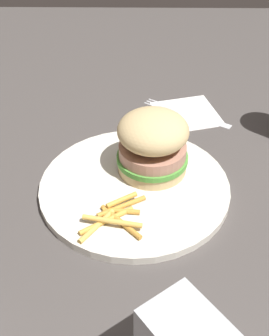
{
  "coord_description": "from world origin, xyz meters",
  "views": [
    {
      "loc": [
        0.02,
        -0.46,
        0.44
      ],
      "look_at": [
        0.02,
        0.03,
        0.04
      ],
      "focal_mm": 47.54,
      "sensor_mm": 36.0,
      "label": 1
    }
  ],
  "objects_px": {
    "plate": "(134,187)",
    "fries_pile": "(114,216)",
    "fork": "(186,112)",
    "napkin": "(187,113)",
    "sandwich": "(153,143)"
  },
  "relations": [
    {
      "from": "fries_pile",
      "to": "fork",
      "type": "height_order",
      "value": "fries_pile"
    },
    {
      "from": "fork",
      "to": "napkin",
      "type": "bearing_deg",
      "value": -31.55
    },
    {
      "from": "plate",
      "to": "sandwich",
      "type": "relative_size",
      "value": 2.6
    },
    {
      "from": "plate",
      "to": "fork",
      "type": "distance_m",
      "value": 0.23
    },
    {
      "from": "fries_pile",
      "to": "napkin",
      "type": "height_order",
      "value": "fries_pile"
    },
    {
      "from": "sandwich",
      "to": "fork",
      "type": "bearing_deg",
      "value": 69.34
    },
    {
      "from": "sandwich",
      "to": "fork",
      "type": "distance_m",
      "value": 0.2
    },
    {
      "from": "fork",
      "to": "fries_pile",
      "type": "bearing_deg",
      "value": -112.66
    },
    {
      "from": "sandwich",
      "to": "fries_pile",
      "type": "xyz_separation_m",
      "value": [
        -0.05,
        -0.11,
        -0.04
      ]
    },
    {
      "from": "plate",
      "to": "fries_pile",
      "type": "height_order",
      "value": "fries_pile"
    },
    {
      "from": "plate",
      "to": "fries_pile",
      "type": "distance_m",
      "value": 0.08
    },
    {
      "from": "sandwich",
      "to": "fries_pile",
      "type": "height_order",
      "value": "sandwich"
    },
    {
      "from": "plate",
      "to": "napkin",
      "type": "bearing_deg",
      "value": 66.06
    },
    {
      "from": "sandwich",
      "to": "fries_pile",
      "type": "bearing_deg",
      "value": -115.81
    },
    {
      "from": "plate",
      "to": "fries_pile",
      "type": "bearing_deg",
      "value": -109.95
    }
  ]
}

